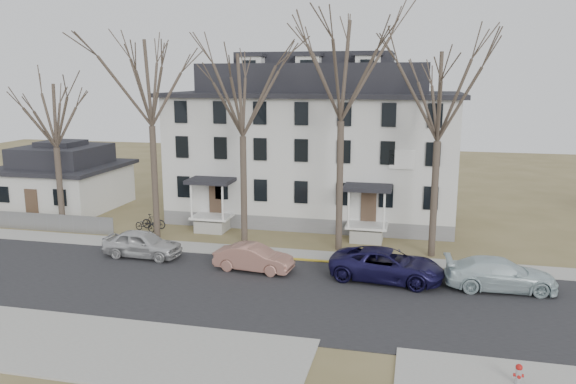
% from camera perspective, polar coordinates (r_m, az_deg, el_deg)
% --- Properties ---
extents(ground, '(120.00, 120.00, 0.00)m').
position_cam_1_polar(ground, '(25.69, -0.22, -12.05)').
color(ground, olive).
rests_on(ground, ground).
extents(main_road, '(120.00, 10.00, 0.04)m').
position_cam_1_polar(main_road, '(27.49, 0.75, -10.42)').
color(main_road, '#27272A').
rests_on(main_road, ground).
extents(far_sidewalk, '(120.00, 2.00, 0.08)m').
position_cam_1_polar(far_sidewalk, '(33.03, 2.98, -6.62)').
color(far_sidewalk, '#A09F97').
rests_on(far_sidewalk, ground).
extents(near_sidewalk_left, '(20.00, 5.00, 0.08)m').
position_cam_1_polar(near_sidewalk_left, '(24.63, -22.18, -14.05)').
color(near_sidewalk_left, '#A09F97').
rests_on(near_sidewalk_left, ground).
extents(yellow_curb, '(14.00, 0.25, 0.06)m').
position_cam_1_polar(yellow_curb, '(31.73, 11.69, -7.62)').
color(yellow_curb, gold).
rests_on(yellow_curb, ground).
extents(boarding_house, '(20.80, 12.36, 12.05)m').
position_cam_1_polar(boarding_house, '(41.82, 2.76, 4.79)').
color(boarding_house, slate).
rests_on(boarding_house, ground).
extents(small_house, '(8.70, 8.70, 5.00)m').
position_cam_1_polar(small_house, '(48.27, -21.80, 1.13)').
color(small_house, silver).
rests_on(small_house, ground).
extents(fence, '(14.00, 0.06, 1.20)m').
position_cam_1_polar(fence, '(43.06, -25.37, -3.42)').
color(fence, gray).
rests_on(fence, ground).
extents(tree_far_left, '(8.40, 8.40, 13.72)m').
position_cam_1_polar(tree_far_left, '(36.60, -13.87, 11.31)').
color(tree_far_left, '#473B31').
rests_on(tree_far_left, ground).
extents(tree_mid_left, '(7.80, 7.80, 12.74)m').
position_cam_1_polar(tree_mid_left, '(34.34, -4.68, 10.37)').
color(tree_mid_left, '#473B31').
rests_on(tree_mid_left, ground).
extents(tree_center, '(9.00, 9.00, 14.70)m').
position_cam_1_polar(tree_center, '(33.02, 5.50, 12.88)').
color(tree_center, '#473B31').
rests_on(tree_center, ground).
extents(tree_mid_right, '(7.80, 7.80, 12.74)m').
position_cam_1_polar(tree_mid_right, '(32.74, 15.18, 9.96)').
color(tree_mid_right, '#473B31').
rests_on(tree_mid_right, ground).
extents(tree_bungalow, '(6.60, 6.60, 10.78)m').
position_cam_1_polar(tree_bungalow, '(40.29, -22.72, 7.58)').
color(tree_bungalow, '#473B31').
rests_on(tree_bungalow, ground).
extents(car_silver, '(4.68, 2.02, 1.57)m').
position_cam_1_polar(car_silver, '(33.79, -14.58, -5.17)').
color(car_silver, silver).
rests_on(car_silver, ground).
extents(car_tan, '(4.40, 1.92, 1.41)m').
position_cam_1_polar(car_tan, '(30.53, -3.51, -6.77)').
color(car_tan, '#9F695B').
rests_on(car_tan, ground).
extents(car_navy, '(6.07, 3.34, 1.61)m').
position_cam_1_polar(car_navy, '(29.50, 10.02, -7.38)').
color(car_navy, '#16133D').
rests_on(car_navy, ground).
extents(car_white, '(5.46, 2.53, 1.55)m').
position_cam_1_polar(car_white, '(29.75, 20.75, -7.88)').
color(car_white, silver).
rests_on(car_white, ground).
extents(bicycle_left, '(1.83, 1.08, 0.91)m').
position_cam_1_polar(bicycle_left, '(39.29, -14.31, -3.31)').
color(bicycle_left, black).
rests_on(bicycle_left, ground).
extents(bicycle_right, '(1.74, 0.51, 1.04)m').
position_cam_1_polar(bicycle_right, '(39.80, -13.49, -2.98)').
color(bicycle_right, black).
rests_on(bicycle_right, ground).
extents(fire_hydrant, '(0.33, 0.31, 0.80)m').
position_cam_1_polar(fire_hydrant, '(21.45, 22.37, -16.81)').
color(fire_hydrant, '#B7B7BA').
rests_on(fire_hydrant, ground).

